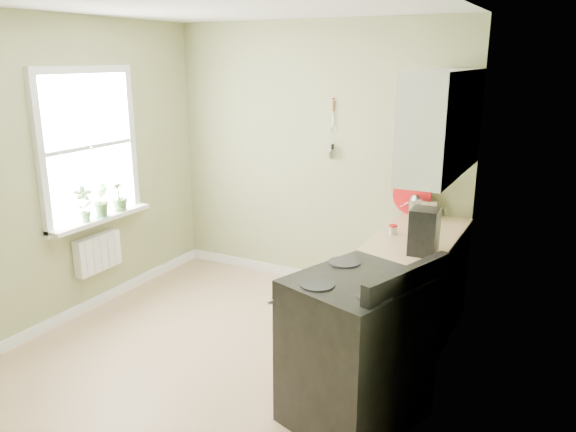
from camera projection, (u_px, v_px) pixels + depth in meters
The scene contains 21 objects.
floor at pixel (219, 356), 4.58m from camera, with size 3.20×3.60×0.02m, color tan.
ceiling at pixel (205, 1), 3.84m from camera, with size 3.20×3.60×0.02m, color white.
wall_back at pixel (315, 157), 5.75m from camera, with size 3.20×0.02×2.70m, color #999F6C.
wall_left at pixel (62, 174), 4.93m from camera, with size 0.02×3.60×2.70m, color #999F6C.
wall_right at pixel (426, 223), 3.48m from camera, with size 0.02×3.60×2.70m, color #999F6C.
base_cabinets at pixel (413, 292), 4.72m from camera, with size 0.60×1.60×0.87m, color silver.
countertop at pixel (415, 241), 4.60m from camera, with size 0.64×1.60×0.04m, color tan.
upper_cabinets at pixel (443, 123), 4.36m from camera, with size 0.35×1.40×0.80m, color silver.
window at pixel (88, 147), 5.12m from camera, with size 0.06×1.14×1.44m.
window_sill at pixel (101, 218), 5.27m from camera, with size 0.18×1.14×0.04m, color white.
radiator at pixel (98, 253), 5.33m from camera, with size 0.12×0.50×0.35m, color white.
wall_utensils at pixel (332, 138), 5.57m from camera, with size 0.02×0.14×0.58m.
stove at pixel (356, 349), 3.65m from camera, with size 0.95×1.00×1.14m.
stand_mixer at pixel (431, 198), 5.21m from camera, with size 0.25×0.36×0.41m.
kettle at pixel (415, 205), 5.21m from camera, with size 0.20×0.12×0.21m.
coffee_maker at pixel (424, 233), 4.20m from camera, with size 0.21×0.23×0.35m.
red_tray at pixel (412, 195), 5.27m from camera, with size 0.36×0.36×0.02m, color #A30E10.
jar at pixel (393, 230), 4.69m from camera, with size 0.07×0.07×0.08m.
plant_a at pixel (84, 204), 5.05m from camera, with size 0.18×0.12×0.33m, color #497237.
plant_b at pixel (101, 200), 5.22m from camera, with size 0.18×0.14×0.32m, color #497237.
plant_c at pixel (119, 196), 5.43m from camera, with size 0.16×0.16×0.29m, color #497237.
Camera 1 is at (2.41, -3.35, 2.34)m, focal length 35.00 mm.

